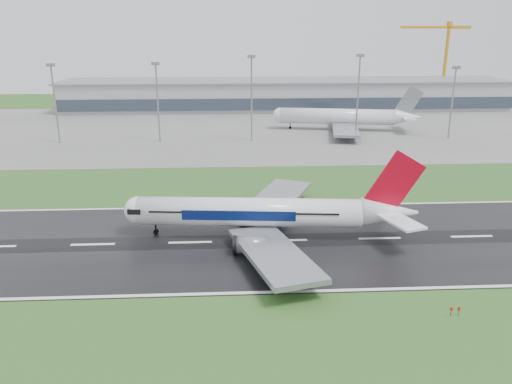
{
  "coord_description": "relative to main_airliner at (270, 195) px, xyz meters",
  "views": [
    {
      "loc": [
        -31.49,
        -97.74,
        42.45
      ],
      "look_at": [
        -25.64,
        12.0,
        7.0
      ],
      "focal_mm": 35.59,
      "sensor_mm": 36.0,
      "label": 1
    }
  ],
  "objects": [
    {
      "name": "tower_crane",
      "position": [
        118.11,
        197.44,
        13.87
      ],
      "size": [
        45.91,
        15.22,
        46.21
      ],
      "primitive_type": null,
      "rotation": [
        0.0,
        0.0,
        0.27
      ],
      "color": "#C58512",
      "rests_on": "ground"
    },
    {
      "name": "runway",
      "position": [
        23.24,
        -2.56,
        -9.19
      ],
      "size": [
        400.0,
        45.0,
        0.1
      ],
      "primitive_type": "cube",
      "color": "black",
      "rests_on": "ground"
    },
    {
      "name": "floodmast_2",
      "position": [
        0.56,
        97.44,
        6.69
      ],
      "size": [
        0.64,
        0.64,
        31.86
      ],
      "primitive_type": "cylinder",
      "color": "gray",
      "rests_on": "ground"
    },
    {
      "name": "parked_airliner",
      "position": [
        41.35,
        117.67,
        0.35
      ],
      "size": [
        74.51,
        70.89,
        19.01
      ],
      "primitive_type": null,
      "rotation": [
        0.0,
        0.0,
        -0.18
      ],
      "color": "silver",
      "rests_on": "apron"
    },
    {
      "name": "terminal",
      "position": [
        23.24,
        182.44,
        -1.74
      ],
      "size": [
        240.0,
        36.0,
        15.0
      ],
      "primitive_type": "cube",
      "color": "#9597A0",
      "rests_on": "ground"
    },
    {
      "name": "apron",
      "position": [
        23.24,
        122.44,
        -9.2
      ],
      "size": [
        400.0,
        130.0,
        0.08
      ],
      "primitive_type": "cube",
      "color": "slate",
      "rests_on": "ground"
    },
    {
      "name": "floodmast_4",
      "position": [
        80.29,
        97.44,
        4.51
      ],
      "size": [
        0.64,
        0.64,
        27.5
      ],
      "primitive_type": "cylinder",
      "color": "gray",
      "rests_on": "ground"
    },
    {
      "name": "main_airliner",
      "position": [
        0.0,
        0.0,
        0.0
      ],
      "size": [
        67.17,
        64.51,
        18.28
      ],
      "primitive_type": null,
      "rotation": [
        0.0,
        0.0,
        -0.09
      ],
      "color": "white",
      "rests_on": "runway"
    },
    {
      "name": "floodmast_1",
      "position": [
        -35.57,
        97.44,
        5.47
      ],
      "size": [
        0.64,
        0.64,
        29.41
      ],
      "primitive_type": "cylinder",
      "color": "gray",
      "rests_on": "ground"
    },
    {
      "name": "floodmast_3",
      "position": [
        42.23,
        97.44,
        6.83
      ],
      "size": [
        0.64,
        0.64,
        32.13
      ],
      "primitive_type": "cylinder",
      "color": "gray",
      "rests_on": "ground"
    },
    {
      "name": "floodmast_0",
      "position": [
        -74.35,
        97.44,
        5.26
      ],
      "size": [
        0.64,
        0.64,
        29.0
      ],
      "primitive_type": "cylinder",
      "color": "gray",
      "rests_on": "ground"
    },
    {
      "name": "ground",
      "position": [
        23.24,
        -2.56,
        -9.24
      ],
      "size": [
        520.0,
        520.0,
        0.0
      ],
      "primitive_type": "plane",
      "color": "#28521E",
      "rests_on": "ground"
    }
  ]
}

